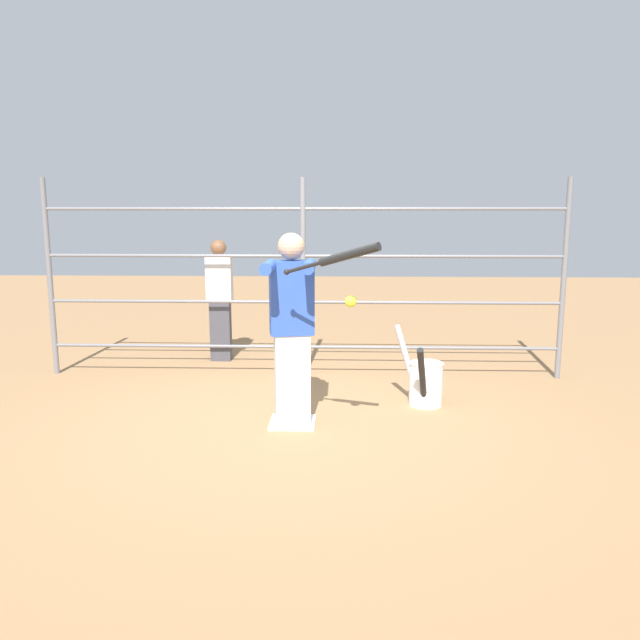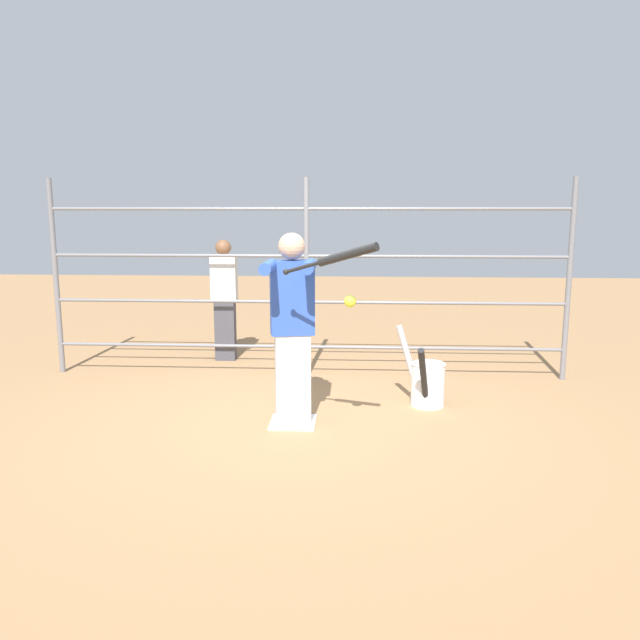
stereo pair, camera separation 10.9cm
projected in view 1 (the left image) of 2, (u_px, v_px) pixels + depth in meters
ground_plane at (293, 423)px, 5.55m from camera, size 24.00×24.00×0.00m
home_plate at (293, 422)px, 5.54m from camera, size 0.40×0.40×0.02m
fence_backstop at (303, 279)px, 6.92m from camera, size 5.78×0.06×2.22m
batter at (292, 323)px, 5.37m from camera, size 0.43×0.62×1.68m
baseball_bat_swinging at (341, 257)px, 4.55m from camera, size 0.74×0.50×0.28m
softball_in_flight at (351, 301)px, 4.86m from camera, size 0.10×0.10×0.10m
bat_bucket at (425, 382)px, 6.02m from camera, size 0.49×0.69×0.79m
bystander_behind_fence at (220, 298)px, 7.71m from camera, size 0.31×0.19×1.51m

